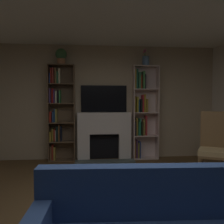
% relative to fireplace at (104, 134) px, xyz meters
% --- Properties ---
extents(wall_back_accent, '(5.50, 0.06, 2.67)m').
position_rel_fireplace_xyz_m(wall_back_accent, '(0.00, 0.16, 0.74)').
color(wall_back_accent, tan).
rests_on(wall_back_accent, ground_plane).
extents(fireplace, '(1.33, 0.56, 1.10)m').
position_rel_fireplace_xyz_m(fireplace, '(0.00, 0.00, 0.00)').
color(fireplace, white).
rests_on(fireplace, ground_plane).
extents(tv, '(1.07, 0.06, 0.62)m').
position_rel_fireplace_xyz_m(tv, '(0.00, 0.10, 0.83)').
color(tv, black).
rests_on(tv, fireplace).
extents(bookshelf_left, '(0.60, 0.29, 2.19)m').
position_rel_fireplace_xyz_m(bookshelf_left, '(-1.04, 0.03, 0.52)').
color(bookshelf_left, brown).
rests_on(bookshelf_left, ground_plane).
extents(bookshelf_right, '(0.60, 0.29, 2.19)m').
position_rel_fireplace_xyz_m(bookshelf_right, '(0.91, 0.02, 0.53)').
color(bookshelf_right, beige).
rests_on(bookshelf_right, ground_plane).
extents(potted_plant, '(0.25, 0.25, 0.36)m').
position_rel_fireplace_xyz_m(potted_plant, '(-0.97, -0.02, 1.80)').
color(potted_plant, '#AB6F49').
rests_on(potted_plant, bookshelf_left).
extents(vase_with_flowers, '(0.16, 0.16, 0.39)m').
position_rel_fireplace_xyz_m(vase_with_flowers, '(0.97, -0.02, 1.72)').
color(vase_with_flowers, '#577CA5').
rests_on(vase_with_flowers, bookshelf_right).
extents(armchair, '(0.80, 0.79, 1.18)m').
position_rel_fireplace_xyz_m(armchair, '(1.88, -1.64, -0.00)').
color(armchair, brown).
rests_on(armchair, ground_plane).
extents(coffee_table, '(0.80, 0.44, 0.45)m').
position_rel_fireplace_xyz_m(coffee_table, '(0.14, -3.34, -0.21)').
color(coffee_table, brown).
rests_on(coffee_table, ground_plane).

